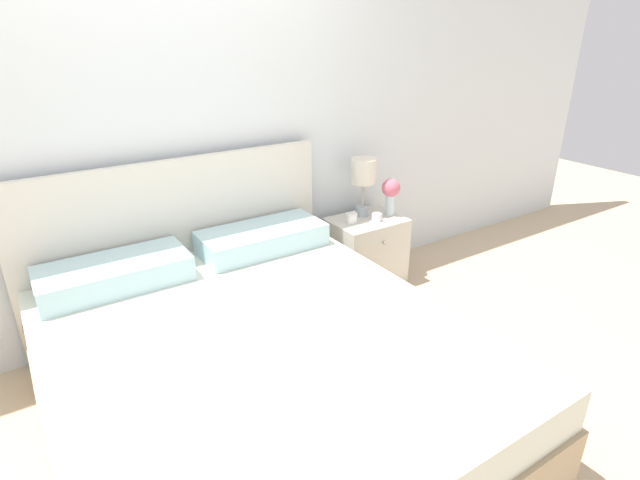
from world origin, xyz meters
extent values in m
plane|color=#CCB28E|center=(0.00, 0.00, 0.00)|extent=(12.00, 12.00, 0.00)
cube|color=white|center=(0.00, 0.07, 1.30)|extent=(8.00, 0.06, 2.60)
cube|color=tan|center=(0.00, -1.08, 0.15)|extent=(1.83, 2.15, 0.30)
cube|color=white|center=(0.00, -1.08, 0.40)|extent=(1.80, 2.11, 0.20)
cube|color=silver|center=(0.00, -0.03, 0.54)|extent=(1.87, 0.05, 1.09)
cube|color=silver|center=(-0.44, -0.25, 0.57)|extent=(0.77, 0.36, 0.14)
cube|color=silver|center=(0.44, -0.25, 0.57)|extent=(0.77, 0.36, 0.14)
cube|color=silver|center=(1.30, -0.21, 0.25)|extent=(0.52, 0.39, 0.51)
sphere|color=#B2AD93|center=(1.30, -0.42, 0.40)|extent=(0.02, 0.02, 0.02)
cylinder|color=#A8B2BC|center=(1.31, -0.13, 0.54)|extent=(0.09, 0.09, 0.07)
cylinder|color=#B7B29E|center=(1.31, -0.13, 0.67)|extent=(0.02, 0.02, 0.18)
cylinder|color=silver|center=(1.31, -0.13, 0.84)|extent=(0.18, 0.18, 0.18)
cylinder|color=silver|center=(1.49, -0.23, 0.59)|extent=(0.07, 0.07, 0.16)
sphere|color=#E06B7F|center=(1.49, -0.23, 0.72)|extent=(0.13, 0.13, 0.13)
sphere|color=#609356|center=(1.53, -0.23, 0.68)|extent=(0.06, 0.06, 0.06)
cylinder|color=white|center=(1.32, -0.29, 0.51)|extent=(0.11, 0.11, 0.01)
cylinder|color=white|center=(1.32, -0.29, 0.54)|extent=(0.07, 0.07, 0.06)
cube|color=white|center=(1.15, -0.22, 0.55)|extent=(0.08, 0.04, 0.08)
cylinder|color=white|center=(1.15, -0.24, 0.55)|extent=(0.06, 0.00, 0.06)
camera|label=1|loc=(-0.81, -2.84, 1.80)|focal=28.00mm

